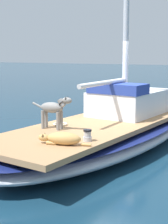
% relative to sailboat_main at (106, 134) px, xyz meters
% --- Properties ---
extents(ground_plane, '(120.00, 120.00, 0.00)m').
position_rel_sailboat_main_xyz_m(ground_plane, '(0.00, 0.00, -0.34)').
color(ground_plane, '#143347').
extents(sailboat_main, '(3.03, 7.40, 0.66)m').
position_rel_sailboat_main_xyz_m(sailboat_main, '(0.00, 0.00, 0.00)').
color(sailboat_main, '#B2B7C1').
rests_on(sailboat_main, ground).
extents(cabin_house, '(1.55, 2.31, 0.84)m').
position_rel_sailboat_main_xyz_m(cabin_house, '(0.09, 1.11, 0.67)').
color(cabin_house, silver).
rests_on(cabin_house, sailboat_main).
extents(dog_grey, '(0.94, 0.26, 0.70)m').
position_rel_sailboat_main_xyz_m(dog_grey, '(-0.51, -1.35, 0.75)').
color(dog_grey, gray).
rests_on(dog_grey, sailboat_main).
extents(dog_tan, '(0.94, 0.40, 0.22)m').
position_rel_sailboat_main_xyz_m(dog_tan, '(0.33, -2.30, 0.43)').
color(dog_tan, tan).
rests_on(dog_tan, sailboat_main).
extents(deck_winch, '(0.16, 0.16, 0.21)m').
position_rel_sailboat_main_xyz_m(deck_winch, '(0.58, -1.87, 0.42)').
color(deck_winch, '#B7B7BC').
rests_on(deck_winch, sailboat_main).
extents(coiled_rope, '(0.32, 0.32, 0.04)m').
position_rel_sailboat_main_xyz_m(coiled_rope, '(-0.63, -0.95, 0.35)').
color(coiled_rope, beige).
rests_on(coiled_rope, sailboat_main).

